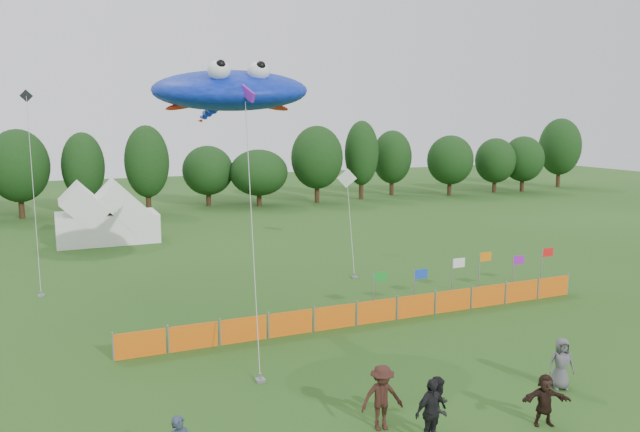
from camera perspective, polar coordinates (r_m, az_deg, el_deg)
name	(u,v)px	position (r m, az deg, el deg)	size (l,w,h in m)	color
ground	(399,415)	(19.81, 7.25, -17.63)	(160.00, 160.00, 0.00)	#234C16
treeline	(173,167)	(61.23, -13.25, 4.41)	(104.57, 8.78, 8.36)	#382314
tent_left	(84,219)	(46.95, -20.74, -0.27)	(3.94, 3.94, 3.47)	white
tent_right	(123,218)	(47.11, -17.55, -0.14)	(4.76, 3.81, 3.36)	white
barrier_fence	(376,311)	(27.56, 5.18, -8.68)	(21.90, 0.06, 1.00)	#E55D0C
flag_row	(469,272)	(31.31, 13.45, -5.02)	(10.73, 0.61, 2.26)	gray
spectator_b	(438,407)	(18.40, 10.76, -16.82)	(0.87, 0.68, 1.78)	black
spectator_c	(382,398)	(18.59, 5.69, -16.19)	(1.24, 0.71, 1.92)	#331A14
spectator_d	(431,412)	(18.02, 10.10, -17.23)	(1.10, 0.46, 1.87)	black
spectator_e	(561,364)	(22.48, 21.19, -12.47)	(0.84, 0.55, 1.72)	#515055
spectator_f	(545,400)	(19.90, 19.86, -15.54)	(1.43, 0.46, 1.54)	black
stingray_kite	(228,91)	(27.08, -8.40, 11.22)	(7.55, 15.24, 11.13)	#0F2ED9
small_kite_white	(349,198)	(40.78, 2.62, 1.61)	(4.24, 8.44, 5.42)	white
small_kite_dark	(32,170)	(39.89, -24.85, 3.81)	(0.88, 11.88, 10.63)	black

